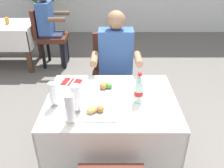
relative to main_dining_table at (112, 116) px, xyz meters
The scene contains 14 objects.
main_dining_table is the anchor object (origin of this frame).
chair_far_diner_seat 0.80m from the main_dining_table, 90.00° to the left, with size 0.44×0.50×0.97m.
seated_diner_far 0.72m from the main_dining_table, 86.06° to the left, with size 0.50×0.46×1.26m.
plate_near_camera 0.29m from the main_dining_table, 116.24° to the right, with size 0.24×0.24×0.06m.
plate_far_diner 0.25m from the main_dining_table, 110.74° to the left, with size 0.23×0.23×0.06m.
beer_glass_left 0.43m from the main_dining_table, 144.82° to the right, with size 0.07×0.07×0.22m.
beer_glass_middle 0.51m from the main_dining_table, 131.24° to the right, with size 0.07×0.07×0.23m.
beer_glass_right 0.52m from the main_dining_table, 166.69° to the right, with size 0.07×0.07×0.20m.
cola_bottle_primary 0.36m from the main_dining_table, 11.00° to the right, with size 0.07×0.07×0.25m.
napkin_cutlery_set 0.48m from the main_dining_table, 143.12° to the left, with size 0.19×0.20×0.01m.
background_dining_table 2.86m from the main_dining_table, 128.25° to the left, with size 0.99×0.76×0.72m.
background_chair_right 2.48m from the main_dining_table, 115.38° to the left, with size 0.50×0.44×0.97m.
background_patron 2.47m from the main_dining_table, 114.36° to the left, with size 0.46×0.50×1.26m.
background_table_tumbler 2.81m from the main_dining_table, 127.29° to the left, with size 0.06×0.06×0.11m, color #C68928.
Camera 1 is at (-0.10, -1.46, 1.77)m, focal length 37.85 mm.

